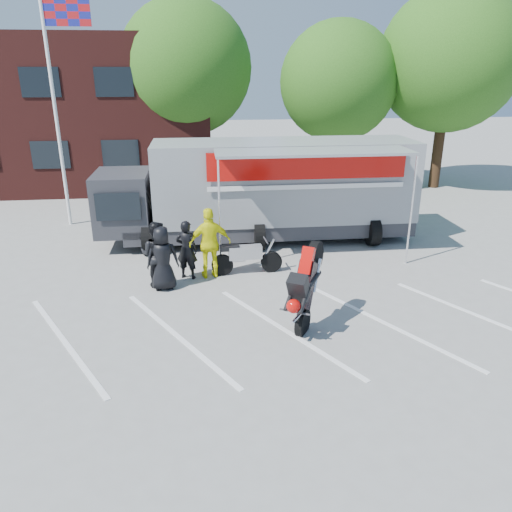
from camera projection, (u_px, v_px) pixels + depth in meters
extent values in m
plane|color=gray|center=(283.00, 354.00, 10.32)|extent=(100.00, 100.00, 0.00)
cube|color=white|center=(276.00, 330.00, 11.25)|extent=(18.09, 13.33, 0.01)
cube|color=#4D1C18|center=(26.00, 112.00, 24.75)|extent=(18.00, 8.00, 7.00)
cylinder|color=white|center=(56.00, 115.00, 17.51)|extent=(0.12, 0.12, 8.00)
cube|color=red|center=(67.00, 11.00, 16.43)|extent=(1.50, 0.04, 0.90)
cylinder|color=#382314|center=(190.00, 154.00, 24.41)|extent=(0.50, 0.50, 3.24)
sphere|color=#214D13|center=(186.00, 67.00, 23.01)|extent=(6.12, 6.12, 6.12)
cylinder|color=#382314|center=(334.00, 158.00, 24.29)|extent=(0.50, 0.50, 2.88)
sphere|color=#214D13|center=(338.00, 82.00, 23.05)|extent=(5.44, 5.44, 5.44)
cylinder|color=#382314|center=(437.00, 152.00, 24.26)|extent=(0.50, 0.50, 3.42)
sphere|color=#214D13|center=(449.00, 60.00, 22.79)|extent=(6.46, 6.46, 6.46)
imported|color=black|center=(163.00, 258.00, 13.08)|extent=(0.89, 0.62, 1.74)
imported|color=black|center=(187.00, 250.00, 13.79)|extent=(0.71, 0.59, 1.68)
imported|color=black|center=(157.00, 254.00, 13.25)|extent=(1.04, 0.91, 1.82)
imported|color=#F6F60C|center=(210.00, 243.00, 13.80)|extent=(1.23, 0.66, 2.00)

